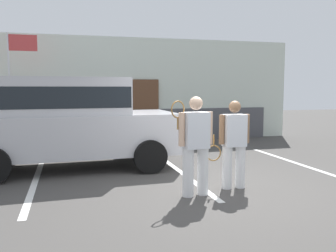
{
  "coord_description": "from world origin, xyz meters",
  "views": [
    {
      "loc": [
        -2.38,
        -5.91,
        1.83
      ],
      "look_at": [
        -0.42,
        1.2,
        1.05
      ],
      "focal_mm": 38.97,
      "sensor_mm": 36.0,
      "label": 1
    }
  ],
  "objects": [
    {
      "name": "parking_stripe_1",
      "position": [
        -0.05,
        1.5,
        0.0
      ],
      "size": [
        0.12,
        4.4,
        0.01
      ],
      "primitive_type": "cube",
      "color": "silver",
      "rests_on": "ground_plane"
    },
    {
      "name": "house_frontage",
      "position": [
        0.0,
        6.36,
        1.64
      ],
      "size": [
        10.97,
        0.4,
        3.49
      ],
      "color": "silver",
      "rests_on": "ground_plane"
    },
    {
      "name": "parked_suv",
      "position": [
        -2.4,
        2.5,
        1.15
      ],
      "size": [
        4.66,
        2.29,
        2.05
      ],
      "rotation": [
        0.0,
        0.0,
        0.03
      ],
      "color": "#B7B7BC",
      "rests_on": "ground_plane"
    },
    {
      "name": "parking_stripe_0",
      "position": [
        -3.04,
        1.5,
        0.0
      ],
      "size": [
        0.12,
        4.4,
        0.01
      ],
      "primitive_type": "cube",
      "color": "silver",
      "rests_on": "ground_plane"
    },
    {
      "name": "flag_pole",
      "position": [
        -3.77,
        5.22,
        2.3
      ],
      "size": [
        0.8,
        0.05,
        3.36
      ],
      "color": "silver",
      "rests_on": "ground_plane"
    },
    {
      "name": "tennis_player_man",
      "position": [
        -0.33,
        -0.2,
        0.88
      ],
      "size": [
        0.76,
        0.31,
        1.68
      ],
      "rotation": [
        0.0,
        0.0,
        3.27
      ],
      "color": "white",
      "rests_on": "ground_plane"
    },
    {
      "name": "parking_stripe_2",
      "position": [
        2.94,
        1.5,
        0.0
      ],
      "size": [
        0.12,
        4.4,
        0.01
      ],
      "primitive_type": "cube",
      "color": "silver",
      "rests_on": "ground_plane"
    },
    {
      "name": "tennis_player_woman",
      "position": [
        0.49,
        0.05,
        0.82
      ],
      "size": [
        0.86,
        0.25,
        1.6
      ],
      "rotation": [
        0.0,
        0.0,
        3.15
      ],
      "color": "white",
      "rests_on": "ground_plane"
    },
    {
      "name": "potted_plant_by_porch",
      "position": [
        1.83,
        5.21,
        0.39
      ],
      "size": [
        0.53,
        0.53,
        0.7
      ],
      "color": "#9E5638",
      "rests_on": "ground_plane"
    },
    {
      "name": "ground_plane",
      "position": [
        0.0,
        0.0,
        0.0
      ],
      "size": [
        40.0,
        40.0,
        0.0
      ],
      "primitive_type": "plane",
      "color": "#423F3D"
    }
  ]
}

